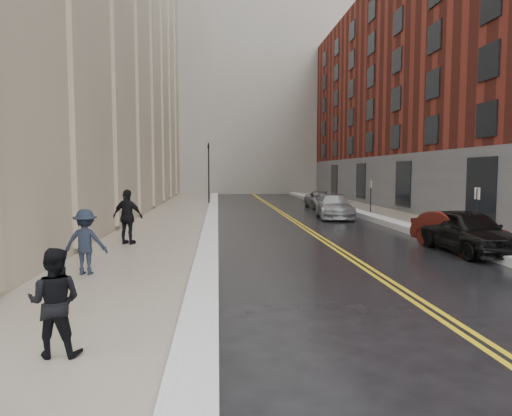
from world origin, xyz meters
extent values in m
plane|color=black|center=(0.00, 0.00, 0.00)|extent=(160.00, 160.00, 0.00)
cube|color=gray|center=(-4.50, 16.00, 0.07)|extent=(4.00, 64.00, 0.15)
cube|color=gray|center=(9.00, 16.00, 0.07)|extent=(3.00, 64.00, 0.15)
cube|color=gold|center=(2.38, 16.00, 0.00)|extent=(0.12, 64.00, 0.01)
cube|color=gold|center=(2.62, 16.00, 0.00)|extent=(0.12, 64.00, 0.01)
cube|color=white|center=(-2.20, 16.00, 0.13)|extent=(0.70, 60.80, 0.26)
cube|color=white|center=(7.15, 16.00, 0.15)|extent=(0.85, 60.80, 0.30)
cube|color=maroon|center=(17.50, 23.00, 9.00)|extent=(14.00, 50.00, 18.00)
cube|color=gray|center=(1.00, 56.00, 26.00)|extent=(28.00, 16.00, 52.00)
cube|color=slate|center=(14.00, 66.00, 22.00)|extent=(22.00, 18.00, 44.00)
cube|color=slate|center=(-12.00, 72.00, 30.00)|extent=(22.00, 18.00, 60.00)
cylinder|color=black|center=(-2.60, 30.00, 2.60)|extent=(0.12, 0.12, 5.20)
imported|color=black|center=(-2.60, 30.00, 4.60)|extent=(0.18, 0.15, 0.90)
cylinder|color=black|center=(7.90, 8.00, 1.10)|extent=(0.06, 0.06, 2.20)
cube|color=white|center=(7.90, 8.00, 2.00)|extent=(0.02, 0.35, 0.45)
cylinder|color=black|center=(7.90, 20.00, 1.10)|extent=(0.06, 0.06, 2.20)
cube|color=white|center=(7.90, 20.00, 2.00)|extent=(0.02, 0.35, 0.45)
imported|color=black|center=(6.80, 6.62, 0.77)|extent=(1.85, 4.52, 1.53)
imported|color=#4F130E|center=(6.80, 7.27, 0.68)|extent=(1.93, 4.27, 1.36)
imported|color=#999CA0|center=(5.20, 18.69, 0.71)|extent=(2.55, 5.11, 1.43)
imported|color=gray|center=(6.24, 26.33, 0.64)|extent=(2.18, 4.65, 1.29)
imported|color=black|center=(-4.22, -1.70, 0.95)|extent=(0.80, 0.64, 1.59)
imported|color=black|center=(-5.29, 3.69, 1.00)|extent=(1.13, 0.69, 1.70)
imported|color=black|center=(-5.16, 8.62, 1.16)|extent=(1.28, 0.87, 2.03)
camera|label=1|loc=(-1.85, -8.40, 2.84)|focal=32.00mm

